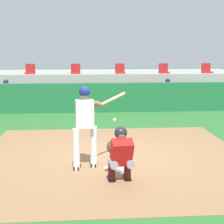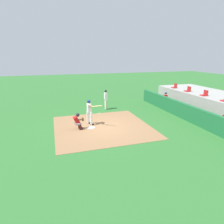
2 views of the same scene
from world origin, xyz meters
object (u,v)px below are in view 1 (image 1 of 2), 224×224
Objects in this scene: dugout_player_0 at (6,94)px; stadium_seat_4 at (164,70)px; dugout_player_1 at (168,93)px; stadium_seat_3 at (120,71)px; stadium_seat_2 at (76,71)px; catcher_crouched at (120,152)px; stadium_seat_5 at (207,70)px; home_plate at (117,168)px; batter_at_plate at (86,122)px; stadium_seat_1 at (30,71)px.

stadium_seat_4 is (7.27, 2.03, 0.86)m from dugout_player_0.
dugout_player_1 is 2.71× the size of stadium_seat_3.
catcher_crouched is at bearing -84.52° from stadium_seat_2.
catcher_crouched is 9.83m from dugout_player_0.
stadium_seat_2 is 6.50m from stadium_seat_5.
dugout_player_0 is 2.71× the size of stadium_seat_4.
catcher_crouched is (-0.03, -0.84, 0.59)m from home_plate.
batter_at_plate reaches higher than catcher_crouched.
dugout_player_0 is 2.71× the size of stadium_seat_1.
stadium_seat_4 reaches higher than catcher_crouched.
dugout_player_0 is 7.04m from dugout_player_1.
dugout_player_0 is at bearing -110.69° from stadium_seat_1.
catcher_crouched is 11.11m from stadium_seat_3.
home_plate is 9.10m from dugout_player_0.
stadium_seat_4 reaches higher than dugout_player_1.
batter_at_plate is at bearing 125.76° from catcher_crouched.
stadium_seat_1 is 1.00× the size of stadium_seat_5.
stadium_seat_5 is (5.42, 10.18, 1.51)m from home_plate.
stadium_seat_4 is (6.50, 0.00, 0.00)m from stadium_seat_1.
stadium_seat_2 and stadium_seat_4 have the same top height.
home_plate is 10.79m from stadium_seat_4.
stadium_seat_1 is at bearing 180.00° from stadium_seat_2.
stadium_seat_2 and stadium_seat_5 have the same top height.
home_plate is 11.63m from stadium_seat_5.
batter_at_plate is at bearing -87.69° from stadium_seat_2.
stadium_seat_1 reaches higher than home_plate.
dugout_player_0 is at bearing -145.27° from stadium_seat_2.
stadium_seat_1 reaches higher than batter_at_plate.
batter_at_plate is 3.76× the size of stadium_seat_2.
batter_at_plate is 10.86m from stadium_seat_4.
batter_at_plate is 10.14m from stadium_seat_2.
batter_at_plate is 8.75m from dugout_player_0.
dugout_player_1 is at bearing 0.00° from dugout_player_0.
stadium_seat_1 reaches higher than dugout_player_1.
catcher_crouched is 1.40× the size of dugout_player_1.
stadium_seat_1 is (-2.58, 10.12, 0.50)m from batter_at_plate.
dugout_player_1 reaches higher than home_plate.
stadium_seat_3 is (2.17, 0.00, 0.00)m from stadium_seat_2.
stadium_seat_3 is 4.33m from stadium_seat_5.
batter_at_plate is 1.19m from catcher_crouched.
stadium_seat_1 is at bearing 107.71° from home_plate.
stadium_seat_3 is at bearing 180.00° from stadium_seat_5.
stadium_seat_3 is at bearing 84.25° from catcher_crouched.
stadium_seat_4 reaches higher than dugout_player_0.
home_plate is 10.79m from stadium_seat_1.
stadium_seat_1 is 6.50m from stadium_seat_4.
catcher_crouched is 3.78× the size of stadium_seat_4.
batter_at_plate is 1.39× the size of dugout_player_1.
stadium_seat_1 and stadium_seat_3 have the same top height.
stadium_seat_5 is (4.33, 0.00, 0.00)m from stadium_seat_3.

